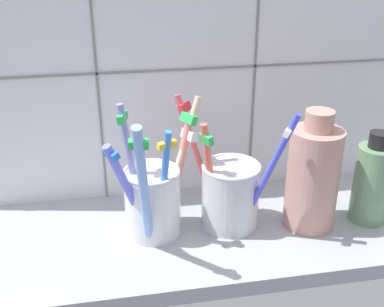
{
  "coord_description": "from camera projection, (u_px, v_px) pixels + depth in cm",
  "views": [
    {
      "loc": [
        -9.67,
        -51.51,
        37.31
      ],
      "look_at": [
        0.0,
        0.73,
        12.6
      ],
      "focal_mm": 45.36,
      "sensor_mm": 36.0,
      "label": 1
    }
  ],
  "objects": [
    {
      "name": "toothbrush_cup_right",
      "position": [
        230.0,
        192.0,
        0.62
      ],
      "size": [
        12.82,
        12.5,
        17.03
      ],
      "color": "silver",
      "rests_on": "counter_slab"
    },
    {
      "name": "soap_bottle",
      "position": [
        372.0,
        182.0,
        0.63
      ],
      "size": [
        4.83,
        4.83,
        12.44
      ],
      "color": "#68926A",
      "rests_on": "counter_slab"
    },
    {
      "name": "counter_slab",
      "position": [
        193.0,
        237.0,
        0.63
      ],
      "size": [
        64.0,
        22.0,
        2.0
      ],
      "primitive_type": "cube",
      "color": "#9EA3A8",
      "rests_on": "ground"
    },
    {
      "name": "tile_wall_back",
      "position": [
        177.0,
        51.0,
        0.64
      ],
      "size": [
        64.0,
        2.2,
        45.0
      ],
      "color": "white",
      "rests_on": "ground"
    },
    {
      "name": "ceramic_vase",
      "position": [
        313.0,
        176.0,
        0.61
      ],
      "size": [
        6.59,
        6.59,
        15.71
      ],
      "color": "tan",
      "rests_on": "counter_slab"
    },
    {
      "name": "toothbrush_cup_left",
      "position": [
        153.0,
        196.0,
        0.6
      ],
      "size": [
        12.63,
        12.95,
        18.12
      ],
      "color": "white",
      "rests_on": "counter_slab"
    }
  ]
}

